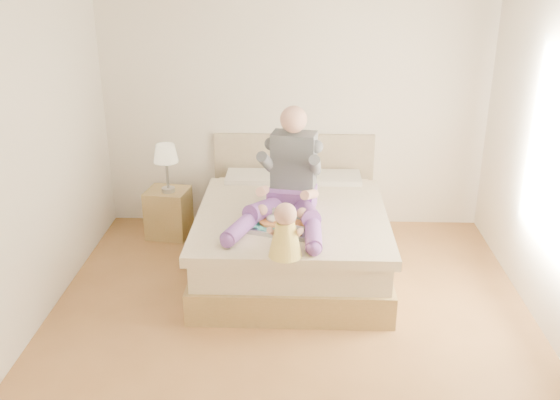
{
  "coord_description": "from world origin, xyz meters",
  "views": [
    {
      "loc": [
        0.07,
        -4.26,
        2.81
      ],
      "look_at": [
        -0.1,
        0.68,
        0.81
      ],
      "focal_mm": 40.0,
      "sensor_mm": 36.0,
      "label": 1
    }
  ],
  "objects_px": {
    "nightstand": "(169,213)",
    "adult": "(289,184)",
    "bed": "(292,233)",
    "tray": "(283,224)",
    "baby": "(285,234)"
  },
  "relations": [
    {
      "from": "bed",
      "to": "adult",
      "type": "relative_size",
      "value": 1.77
    },
    {
      "from": "nightstand",
      "to": "tray",
      "type": "height_order",
      "value": "tray"
    },
    {
      "from": "nightstand",
      "to": "tray",
      "type": "relative_size",
      "value": 0.84
    },
    {
      "from": "tray",
      "to": "baby",
      "type": "xyz_separation_m",
      "value": [
        0.03,
        -0.5,
        0.14
      ]
    },
    {
      "from": "bed",
      "to": "adult",
      "type": "distance_m",
      "value": 0.62
    },
    {
      "from": "nightstand",
      "to": "adult",
      "type": "bearing_deg",
      "value": -24.12
    },
    {
      "from": "nightstand",
      "to": "adult",
      "type": "height_order",
      "value": "adult"
    },
    {
      "from": "nightstand",
      "to": "adult",
      "type": "relative_size",
      "value": 0.41
    },
    {
      "from": "adult",
      "to": "bed",
      "type": "bearing_deg",
      "value": 93.84
    },
    {
      "from": "tray",
      "to": "baby",
      "type": "height_order",
      "value": "baby"
    },
    {
      "from": "bed",
      "to": "tray",
      "type": "bearing_deg",
      "value": -97.56
    },
    {
      "from": "bed",
      "to": "baby",
      "type": "distance_m",
      "value": 1.14
    },
    {
      "from": "adult",
      "to": "baby",
      "type": "relative_size",
      "value": 2.83
    },
    {
      "from": "bed",
      "to": "nightstand",
      "type": "height_order",
      "value": "bed"
    },
    {
      "from": "bed",
      "to": "tray",
      "type": "distance_m",
      "value": 0.63
    }
  ]
}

